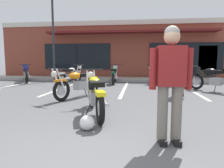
{
  "coord_description": "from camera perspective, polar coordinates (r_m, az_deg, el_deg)",
  "views": [
    {
      "loc": [
        0.56,
        -1.91,
        1.2
      ],
      "look_at": [
        -0.15,
        3.6,
        0.55
      ],
      "focal_mm": 32.52,
      "sensor_mm": 36.0,
      "label": 1
    }
  ],
  "objects": [
    {
      "name": "motorcycle_blue_standard",
      "position": [
        10.31,
        -11.56,
        2.45
      ],
      "size": [
        0.82,
        2.08,
        0.98
      ],
      "color": "black",
      "rests_on": "ground_plane"
    },
    {
      "name": "sidewalk_kerb",
      "position": [
        12.24,
        4.66,
        1.36
      ],
      "size": [
        22.0,
        1.8,
        0.14
      ],
      "primitive_type": "cube",
      "color": "#A8A59E",
      "rests_on": "ground_plane"
    },
    {
      "name": "motorcycle_red_sportbike",
      "position": [
        10.57,
        0.62,
        2.68
      ],
      "size": [
        0.66,
        2.11,
        0.98
      ],
      "color": "black",
      "rests_on": "ground_plane"
    },
    {
      "name": "motorcycle_orange_scrambler",
      "position": [
        10.07,
        14.63,
        2.64
      ],
      "size": [
        1.74,
        1.55,
        0.98
      ],
      "color": "black",
      "rests_on": "ground_plane"
    },
    {
      "name": "motorcycle_black_cruiser",
      "position": [
        6.58,
        -9.59,
        0.16
      ],
      "size": [
        1.19,
        1.95,
        0.98
      ],
      "color": "black",
      "rests_on": "ground_plane"
    },
    {
      "name": "painted_stall_lines",
      "position": [
        8.67,
        3.54,
        -1.26
      ],
      "size": [
        10.86,
        4.8,
        0.01
      ],
      "color": "silver",
      "rests_on": "ground_plane"
    },
    {
      "name": "ground_plane",
      "position": [
        5.42,
        1.21,
        -6.11
      ],
      "size": [
        80.0,
        80.0,
        0.0
      ],
      "primitive_type": "plane",
      "color": "#515154"
    },
    {
      "name": "brick_storefront_building",
      "position": [
        15.95,
        5.36,
        9.11
      ],
      "size": [
        17.57,
        6.13,
        3.76
      ],
      "color": "brown",
      "rests_on": "ground_plane"
    },
    {
      "name": "person_in_shorts_foreground",
      "position": [
        2.97,
        16.16,
        1.6
      ],
      "size": [
        0.61,
        0.3,
        1.68
      ],
      "color": "black",
      "rests_on": "ground_plane"
    },
    {
      "name": "motorcycle_silver_naked",
      "position": [
        8.74,
        26.08,
        1.59
      ],
      "size": [
        1.64,
        1.67,
        0.98
      ],
      "color": "black",
      "rests_on": "ground_plane"
    },
    {
      "name": "helmet_on_pavement",
      "position": [
        3.58,
        -7.0,
        -10.75
      ],
      "size": [
        0.26,
        0.26,
        0.26
      ],
      "color": "silver",
      "rests_on": "ground_plane"
    },
    {
      "name": "parking_lot_lamp_post",
      "position": [
        12.12,
        -16.5,
        16.2
      ],
      "size": [
        0.24,
        0.76,
        5.05
      ],
      "color": "#2D2D33",
      "rests_on": "ground_plane"
    },
    {
      "name": "person_in_black_shirt",
      "position": [
        7.19,
        18.41,
        4.36
      ],
      "size": [
        0.6,
        0.29,
        1.68
      ],
      "color": "black",
      "rests_on": "ground_plane"
    },
    {
      "name": "motorcycle_green_cafe_racer",
      "position": [
        12.22,
        -23.01,
        3.0
      ],
      "size": [
        1.36,
        1.86,
        0.98
      ],
      "color": "black",
      "rests_on": "ground_plane"
    },
    {
      "name": "motorcycle_foreground_classic",
      "position": [
        4.49,
        -4.78,
        -2.8
      ],
      "size": [
        1.02,
        2.03,
        0.98
      ],
      "color": "black",
      "rests_on": "ground_plane"
    }
  ]
}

